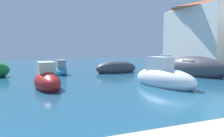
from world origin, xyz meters
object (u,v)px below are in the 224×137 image
(moored_boat_7, at_px, (167,64))
(waterfront_building_far, at_px, (195,32))
(moored_boat_1, at_px, (163,78))
(waterfront_building_annex, at_px, (208,31))
(moored_boat_3, at_px, (61,70))
(moored_boat_9, at_px, (116,68))
(moored_boat_2, at_px, (194,68))
(moored_boat_0, at_px, (47,80))

(moored_boat_7, height_order, waterfront_building_far, waterfront_building_far)
(moored_boat_1, height_order, waterfront_building_far, waterfront_building_far)
(moored_boat_7, height_order, waterfront_building_annex, waterfront_building_annex)
(waterfront_building_far, bearing_deg, waterfront_building_annex, -90.00)
(moored_boat_3, height_order, waterfront_building_annex, waterfront_building_annex)
(moored_boat_1, bearing_deg, waterfront_building_annex, 114.43)
(moored_boat_9, bearing_deg, waterfront_building_annex, -174.65)
(moored_boat_1, relative_size, moored_boat_7, 1.25)
(moored_boat_2, distance_m, moored_boat_9, 6.74)
(moored_boat_3, bearing_deg, moored_boat_1, -145.32)
(moored_boat_3, distance_m, waterfront_building_far, 18.74)
(waterfront_building_far, bearing_deg, moored_boat_2, -132.49)
(moored_boat_0, xyz_separation_m, waterfront_building_annex, (19.73, 7.91, 3.94))
(waterfront_building_annex, bearing_deg, moored_boat_3, -175.33)
(moored_boat_9, bearing_deg, moored_boat_2, 135.55)
(moored_boat_1, distance_m, moored_boat_7, 13.54)
(moored_boat_2, height_order, waterfront_building_far, waterfront_building_far)
(moored_boat_0, distance_m, moored_boat_3, 6.69)
(moored_boat_0, xyz_separation_m, waterfront_building_far, (19.73, 10.01, 3.95))
(moored_boat_7, bearing_deg, moored_boat_0, -70.91)
(moored_boat_2, bearing_deg, waterfront_building_far, 123.43)
(moored_boat_2, xyz_separation_m, moored_boat_3, (-10.06, 5.05, -0.21))
(moored_boat_0, height_order, moored_boat_9, moored_boat_0)
(moored_boat_1, height_order, moored_boat_9, moored_boat_1)
(moored_boat_0, distance_m, moored_boat_2, 11.92)
(moored_boat_2, height_order, waterfront_building_annex, waterfront_building_annex)
(moored_boat_2, relative_size, moored_boat_7, 1.59)
(moored_boat_0, height_order, moored_boat_7, moored_boat_7)
(moored_boat_1, height_order, moored_boat_2, moored_boat_1)
(waterfront_building_far, bearing_deg, moored_boat_1, -137.98)
(moored_boat_9, bearing_deg, moored_boat_0, 36.63)
(moored_boat_2, bearing_deg, waterfront_building_annex, 115.47)
(moored_boat_1, height_order, waterfront_building_annex, waterfront_building_annex)
(moored_boat_3, xyz_separation_m, waterfront_building_far, (17.96, 3.57, 4.02))
(moored_boat_2, distance_m, moored_boat_3, 11.26)
(waterfront_building_annex, xyz_separation_m, waterfront_building_far, (-0.00, 2.10, 0.02))
(moored_boat_2, height_order, moored_boat_3, moored_boat_2)
(waterfront_building_far, bearing_deg, moored_boat_9, -161.93)
(moored_boat_1, relative_size, moored_boat_3, 1.46)
(moored_boat_2, xyz_separation_m, waterfront_building_far, (7.89, 8.62, 3.81))
(moored_boat_9, distance_m, waterfront_building_far, 14.27)
(moored_boat_0, relative_size, moored_boat_9, 0.87)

